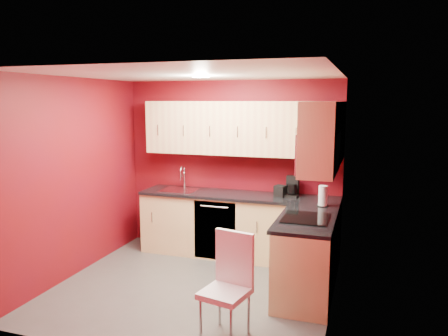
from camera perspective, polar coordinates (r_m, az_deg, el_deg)
The scene contains 21 objects.
floor at distance 5.41m, azimuth -4.02°, elevation -15.32°, with size 3.20×3.20×0.00m, color #444240.
ceiling at distance 4.95m, azimuth -4.34°, elevation 12.14°, with size 3.20×3.20×0.00m, color white.
wall_back at distance 6.42m, azimuth 0.94°, elevation 0.21°, with size 3.20×3.20×0.00m, color #5F090A.
wall_front at distance 3.73m, azimuth -13.07°, elevation -6.37°, with size 3.20×3.20×0.00m, color #5F090A.
wall_left at distance 5.83m, azimuth -18.88°, elevation -1.15°, with size 3.00×3.00×0.00m, color #5F090A.
wall_right at distance 4.67m, azimuth 14.31°, elevation -3.34°, with size 3.00×3.00×0.00m, color #5F090A.
base_cabinets_back at distance 6.26m, azimuth 1.86°, elevation -7.66°, with size 2.80×0.60×0.87m, color #E5C483.
base_cabinets_right at distance 5.16m, azimuth 10.78°, elevation -11.46°, with size 0.60×1.30×0.87m, color #E5C483.
countertop_back at distance 6.14m, azimuth 1.84°, elevation -3.62°, with size 2.80×0.63×0.04m, color black.
countertop_right at distance 5.01m, azimuth 10.74°, elevation -6.62°, with size 0.63×1.27×0.04m, color black.
upper_cabinets_back at distance 6.14m, azimuth 2.26°, elevation 5.21°, with size 2.80×0.35×0.75m, color #DAB57B.
upper_cabinets_right at distance 5.03m, azimuth 12.97°, elevation 4.91°, with size 0.35×1.55×0.75m.
microwave at distance 4.82m, azimuth 12.23°, elevation 2.05°, with size 0.42×0.76×0.42m.
cooktop at distance 4.97m, azimuth 10.64°, elevation -6.45°, with size 0.50×0.55×0.01m, color black.
sink at distance 6.45m, azimuth -5.81°, elevation -2.56°, with size 0.52×0.42×0.35m.
dishwasher_front at distance 6.07m, azimuth -1.21°, elevation -8.19°, with size 0.60×0.02×0.82m, color black.
downlight at distance 5.22m, azimuth -3.04°, elevation 11.81°, with size 0.20×0.20×0.01m, color white.
coffee_maker at distance 6.02m, azimuth 8.85°, elevation -2.41°, with size 0.17×0.22×0.28m, color black, non-canonical shape.
napkin_holder at distance 6.02m, azimuth 7.37°, elevation -3.00°, with size 0.14×0.14×0.15m, color black, non-canonical shape.
paper_towel at distance 5.56m, azimuth 12.80°, elevation -3.58°, with size 0.15×0.15×0.26m, color silver, non-canonical shape.
dining_chair at distance 4.20m, azimuth 0.13°, elevation -15.32°, with size 0.40×0.42×0.99m, color white, non-canonical shape.
Camera 1 is at (1.90, -4.56, 2.21)m, focal length 35.00 mm.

